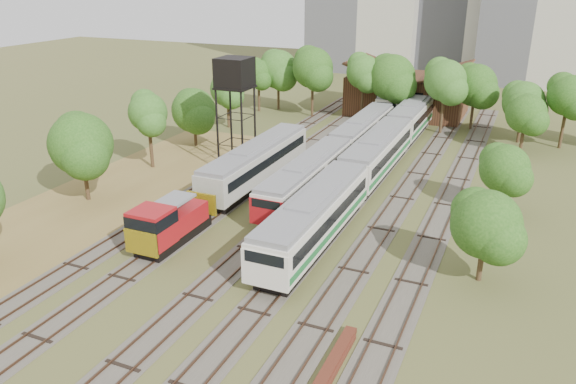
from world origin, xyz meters
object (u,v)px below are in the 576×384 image
at_px(shunter_locomotive, 167,225).
at_px(water_tower, 235,76).
at_px(railcar_green_set, 377,154).
at_px(railcar_red_set, 339,152).

xyz_separation_m(shunter_locomotive, water_tower, (-3.84, 18.00, 7.92)).
relative_size(railcar_green_set, water_tower, 4.55).
bearing_deg(railcar_red_set, shunter_locomotive, -105.39).
bearing_deg(railcar_green_set, shunter_locomotive, -114.36).
xyz_separation_m(railcar_green_set, water_tower, (-13.84, -4.08, 7.53)).
distance_m(railcar_green_set, shunter_locomotive, 24.24).
relative_size(shunter_locomotive, water_tower, 0.71).
distance_m(railcar_red_set, water_tower, 13.09).
height_order(shunter_locomotive, water_tower, water_tower).
distance_m(railcar_green_set, water_tower, 16.28).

